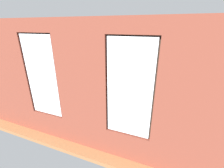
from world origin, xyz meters
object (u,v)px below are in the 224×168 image
Objects in this scene: remote_black at (116,88)px; coffee_table at (116,89)px; potted_plant_between_couches at (121,114)px; potted_plant_foreground_right at (81,70)px; table_plant_small at (105,85)px; media_console at (54,87)px; remote_gray at (126,88)px; cup_ceramic at (117,88)px; papasan_chair at (117,78)px; couch_by_window at (80,115)px; couch_left at (194,109)px; potted_plant_corner_far_left at (216,128)px; candle_jar at (113,85)px; potted_plant_by_left_couch at (180,89)px; tv_flatscreen at (52,74)px.

coffee_table is at bearing -46.63° from remote_black.
potted_plant_between_couches reaches higher than potted_plant_foreground_right.
potted_plant_foreground_right is (2.05, -1.39, 0.05)m from table_plant_small.
remote_black is 2.84m from media_console.
remote_black and remote_gray have the same top height.
cup_ceramic is 0.10× the size of papasan_chair.
couch_by_window is at bearing 121.33° from potted_plant_foreground_right.
couch_left is 1.50× the size of potted_plant_between_couches.
potted_plant_corner_far_left reaches higher than couch_by_window.
candle_jar is 1.13m from papasan_chair.
potted_plant_foreground_right is 0.67× the size of potted_plant_corner_far_left.
couch_by_window is at bearing -82.58° from remote_black.
potted_plant_corner_far_left is at bearing 68.92° from remote_gray.
papasan_chair reaches higher than remote_gray.
candle_jar is at bearing -40.98° from cup_ceramic.
media_console is 0.93× the size of potted_plant_corner_far_left.
remote_black is (0.00, -0.00, 0.06)m from coffee_table.
couch_left reaches higher than media_console.
potted_plant_corner_far_left is 2.50× the size of potted_plant_by_left_couch.
couch_left is 5.67m from potted_plant_foreground_right.
tv_flatscreen is at bearing 15.31° from candle_jar.
couch_left reaches higher than cup_ceramic.
candle_jar is 2.57m from potted_plant_foreground_right.
coffee_table is 1.28m from papasan_chair.
remote_gray is 3.65m from potted_plant_corner_far_left.
coffee_table is at bearing -162.47° from table_plant_small.
table_plant_small is at bearing 145.87° from potted_plant_foreground_right.
table_plant_small reaches higher than potted_plant_by_left_couch.
candle_jar is at bearing 153.48° from potted_plant_foreground_right.
table_plant_small is 0.20× the size of media_console.
potted_plant_between_couches reaches higher than cup_ceramic.
table_plant_small is 0.27× the size of potted_plant_foreground_right.
media_console is at bearing -93.37° from couch_left.
couch_by_window is 3.45m from potted_plant_corner_far_left.
media_console is 0.91× the size of potted_plant_between_couches.
coffee_table is (-0.36, -2.21, 0.04)m from couch_by_window.
papasan_chair is (0.21, -1.11, -0.05)m from candle_jar.
couch_by_window reaches higher than remote_black.
papasan_chair is (-2.39, -1.82, -0.46)m from tv_flatscreen.
table_plant_small is 2.48m from potted_plant_foreground_right.
potted_plant_between_couches is at bearing 157.20° from tv_flatscreen.
potted_plant_corner_far_left reaches higher than media_console.
remote_black is at bearing -167.73° from media_console.
papasan_chair is 2.90m from potted_plant_by_left_couch.
coffee_table is 2.37m from potted_plant_between_couches.
papasan_chair is 0.73× the size of potted_plant_corner_far_left.
potted_plant_corner_far_left reaches higher than remote_gray.
remote_black is 0.42m from remote_gray.
candle_jar is at bearing -63.85° from potted_plant_between_couches.
remote_black is 2.66m from potted_plant_by_left_couch.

